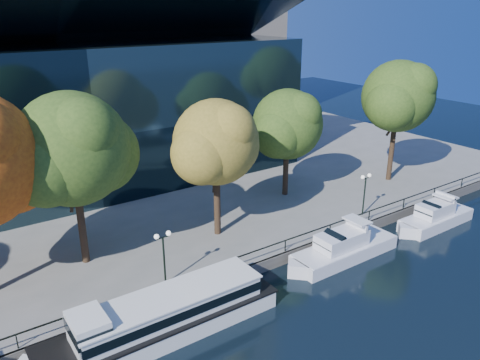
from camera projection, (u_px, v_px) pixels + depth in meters
ground at (260, 302)px, 32.81m from camera, size 160.00×160.00×0.00m
promenade at (91, 162)px, 60.62m from camera, size 90.00×67.08×1.00m
railing at (234, 259)px, 34.63m from camera, size 88.20×0.08×0.99m
convention_building at (61, 111)px, 52.16m from camera, size 50.00×24.57×21.43m
tour_boat at (157, 317)px, 29.02m from camera, size 16.90×3.77×3.21m
cruiser_near at (341, 248)px, 38.09m from camera, size 10.86×2.80×3.15m
cruiser_far at (434, 217)px, 43.80m from camera, size 9.24×2.56×3.02m
tree_2 at (75, 151)px, 33.09m from camera, size 10.26×8.41×13.14m
tree_3 at (218, 144)px, 37.85m from camera, size 8.78×7.20×11.71m
tree_4 at (289, 126)px, 46.52m from camera, size 8.79×7.21×11.01m
tree_5 at (399, 98)px, 50.06m from camera, size 9.60×7.87×13.30m
lamp_1 at (163, 246)px, 32.21m from camera, size 1.26×0.36×4.03m
lamp_2 at (365, 185)px, 43.21m from camera, size 1.26×0.36×4.03m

